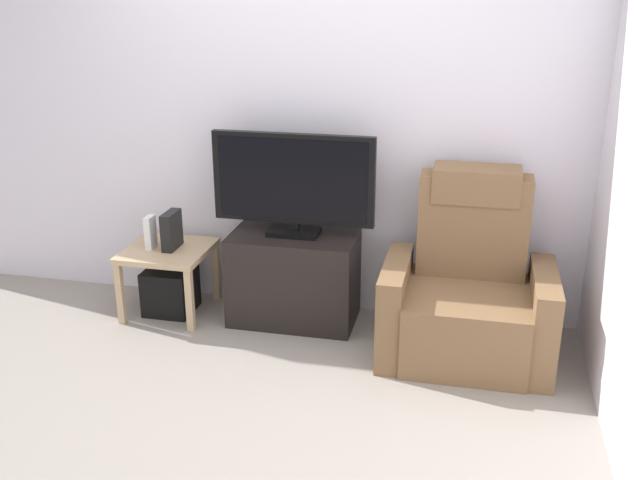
# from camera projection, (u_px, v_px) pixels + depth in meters

# --- Properties ---
(ground_plane) EXTENTS (6.40, 6.40, 0.00)m
(ground_plane) POSITION_uv_depth(u_px,v_px,m) (248.00, 385.00, 3.94)
(ground_plane) COLOR gray
(wall_back) EXTENTS (6.40, 0.06, 2.60)m
(wall_back) POSITION_uv_depth(u_px,v_px,m) (296.00, 114.00, 4.52)
(wall_back) COLOR silver
(wall_back) RESTS_ON ground
(tv_stand) EXTENTS (0.80, 0.45, 0.59)m
(tv_stand) POSITION_uv_depth(u_px,v_px,m) (294.00, 278.00, 4.60)
(tv_stand) COLOR black
(tv_stand) RESTS_ON ground
(television) EXTENTS (1.02, 0.20, 0.64)m
(television) POSITION_uv_depth(u_px,v_px,m) (293.00, 182.00, 4.40)
(television) COLOR black
(television) RESTS_ON tv_stand
(recliner_armchair) EXTENTS (0.98, 0.78, 1.08)m
(recliner_armchair) POSITION_uv_depth(u_px,v_px,m) (468.00, 294.00, 4.19)
(recliner_armchair) COLOR brown
(recliner_armchair) RESTS_ON ground
(side_table) EXTENTS (0.54, 0.54, 0.45)m
(side_table) POSITION_uv_depth(u_px,v_px,m) (168.00, 258.00, 4.69)
(side_table) COLOR tan
(side_table) RESTS_ON ground
(subwoofer_box) EXTENTS (0.30, 0.30, 0.30)m
(subwoofer_box) POSITION_uv_depth(u_px,v_px,m) (171.00, 290.00, 4.77)
(subwoofer_box) COLOR black
(subwoofer_box) RESTS_ON ground
(book_upright) EXTENTS (0.04, 0.10, 0.22)m
(book_upright) POSITION_uv_depth(u_px,v_px,m) (150.00, 232.00, 4.63)
(book_upright) COLOR white
(book_upright) RESTS_ON side_table
(game_console) EXTENTS (0.07, 0.20, 0.25)m
(game_console) POSITION_uv_depth(u_px,v_px,m) (172.00, 230.00, 4.63)
(game_console) COLOR black
(game_console) RESTS_ON side_table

